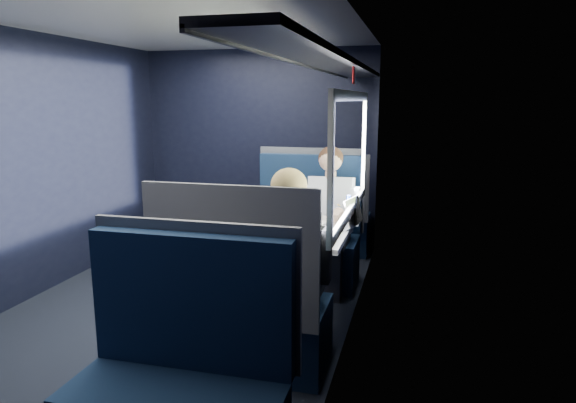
% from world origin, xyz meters
% --- Properties ---
extents(ground, '(2.80, 4.20, 0.01)m').
position_xyz_m(ground, '(0.00, 0.00, -0.01)').
color(ground, black).
extents(room_shell, '(3.00, 4.40, 2.40)m').
position_xyz_m(room_shell, '(0.02, 0.00, 1.48)').
color(room_shell, black).
rests_on(room_shell, ground).
extents(table, '(0.62, 1.00, 0.74)m').
position_xyz_m(table, '(1.03, 0.00, 0.66)').
color(table, '#54565E').
rests_on(table, ground).
extents(seat_bay_near, '(1.04, 0.62, 1.26)m').
position_xyz_m(seat_bay_near, '(0.84, 0.87, 0.42)').
color(seat_bay_near, '#0C1C36').
rests_on(seat_bay_near, ground).
extents(seat_bay_far, '(1.04, 0.62, 1.26)m').
position_xyz_m(seat_bay_far, '(0.85, -0.87, 0.41)').
color(seat_bay_far, '#0C1C36').
rests_on(seat_bay_far, ground).
extents(seat_row_front, '(1.04, 0.51, 1.16)m').
position_xyz_m(seat_row_front, '(0.85, 1.80, 0.41)').
color(seat_row_front, '#0C1C36').
rests_on(seat_row_front, ground).
extents(seat_row_back, '(1.04, 0.51, 1.16)m').
position_xyz_m(seat_row_back, '(0.85, -1.80, 0.41)').
color(seat_row_back, '#0C1C36').
rests_on(seat_row_back, ground).
extents(man, '(0.53, 0.56, 1.32)m').
position_xyz_m(man, '(1.10, 0.70, 0.72)').
color(man, black).
rests_on(man, ground).
extents(woman, '(0.53, 0.56, 1.32)m').
position_xyz_m(woman, '(1.10, -0.71, 0.73)').
color(woman, black).
rests_on(woman, ground).
extents(papers, '(0.66, 0.84, 0.01)m').
position_xyz_m(papers, '(1.05, -0.07, 0.74)').
color(papers, white).
rests_on(papers, table).
extents(laptop, '(0.30, 0.35, 0.23)m').
position_xyz_m(laptop, '(1.33, 0.15, 0.80)').
color(laptop, silver).
rests_on(laptop, table).
extents(bottle_small, '(0.07, 0.07, 0.23)m').
position_xyz_m(bottle_small, '(1.33, 0.27, 0.84)').
color(bottle_small, silver).
rests_on(bottle_small, table).
extents(cup, '(0.06, 0.06, 0.08)m').
position_xyz_m(cup, '(1.33, 0.41, 0.78)').
color(cup, white).
rests_on(cup, table).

